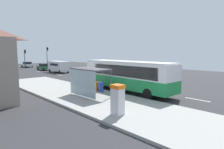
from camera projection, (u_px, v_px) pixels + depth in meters
ground_plane at (73, 78)px, 31.08m from camera, size 56.00×92.00×0.04m
sidewalk_platform at (82, 95)px, 18.02m from camera, size 6.20×30.00×0.18m
lane_stripe_seg_0 at (197, 100)px, 16.74m from camera, size 0.16×2.20×0.01m
lane_stripe_seg_1 at (150, 91)px, 20.37m from camera, size 0.16×2.20×0.01m
lane_stripe_seg_2 at (117, 85)px, 24.00m from camera, size 0.16×2.20×0.01m
lane_stripe_seg_3 at (93, 81)px, 27.62m from camera, size 0.16×2.20×0.01m
lane_stripe_seg_4 at (74, 78)px, 31.25m from camera, size 0.16×2.20×0.01m
lane_stripe_seg_5 at (60, 75)px, 34.88m from camera, size 0.16×2.20×0.01m
lane_stripe_seg_6 at (48, 73)px, 38.51m from camera, size 0.16×2.20×0.01m
lane_stripe_seg_7 at (38, 71)px, 42.13m from camera, size 0.16×2.20×0.01m
bus at (126, 74)px, 20.02m from camera, size 2.84×11.08×3.21m
white_van at (58, 66)px, 38.98m from camera, size 2.17×5.26×2.30m
sedan_near at (27, 64)px, 52.32m from camera, size 1.87×4.42×1.52m
sedan_far at (44, 67)px, 44.28m from camera, size 1.90×4.43×1.52m
ticket_machine at (118, 99)px, 12.07m from camera, size 0.66×0.76×1.94m
recycling_bin_blue at (101, 87)px, 19.35m from camera, size 0.52×0.52×0.95m
recycling_bin_orange at (97, 86)px, 19.86m from camera, size 0.52×0.52×0.95m
recycling_bin_red at (92, 85)px, 20.37m from camera, size 0.52×0.52×0.95m
recycling_bin_green at (89, 84)px, 20.88m from camera, size 0.52×0.52×0.95m
traffic_light_near_side at (47, 54)px, 49.84m from camera, size 0.49×0.28×5.47m
traffic_light_far_side at (10, 55)px, 44.60m from camera, size 0.49×0.28×5.29m
traffic_light_median at (25, 56)px, 47.60m from camera, size 0.49×0.28×4.78m
bus_shelter at (87, 75)px, 17.15m from camera, size 1.80×4.00×2.50m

